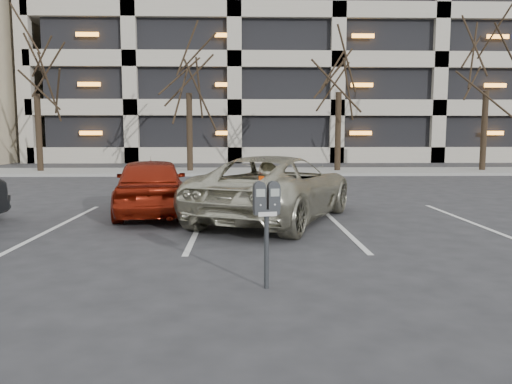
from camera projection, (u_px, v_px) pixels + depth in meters
name	position (u px, v px, depth m)	size (l,w,h in m)	color
ground	(277.00, 251.00, 7.78)	(140.00, 140.00, 0.00)	#28282B
sidewalk	(254.00, 172.00, 23.66)	(80.00, 4.00, 0.12)	gray
stall_lines	(200.00, 225.00, 10.03)	(16.90, 5.20, 0.00)	silver
parking_garage	(395.00, 43.00, 40.65)	(52.00, 20.00, 19.00)	black
tree_a	(34.00, 45.00, 22.71)	(3.58, 3.58, 8.14)	black
tree_b	(188.00, 43.00, 22.90)	(3.64, 3.64, 8.27)	black
tree_c	(340.00, 42.00, 23.08)	(3.70, 3.70, 8.41)	black
tree_d	(489.00, 40.00, 23.26)	(3.77, 3.77, 8.56)	black
parking_meter	(267.00, 208.00, 5.81)	(0.34, 0.18, 1.25)	black
suv_silver	(276.00, 188.00, 10.59)	(4.14, 5.44, 1.38)	beige
car_red	(151.00, 186.00, 11.29)	(1.57, 3.90, 1.33)	maroon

